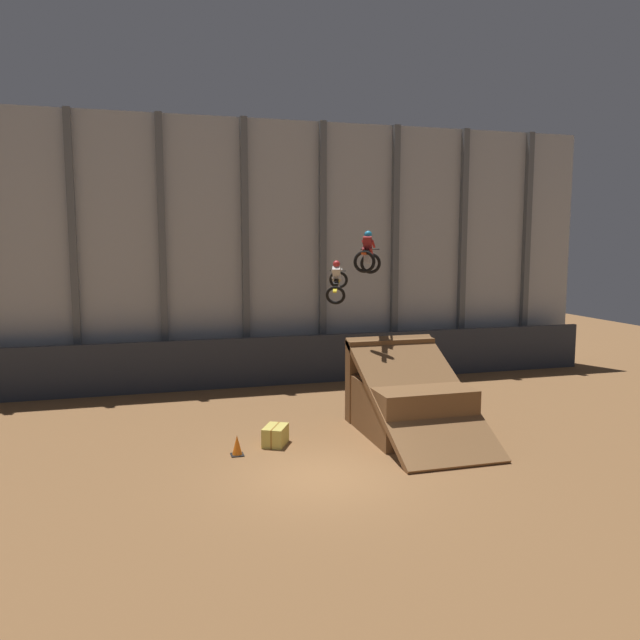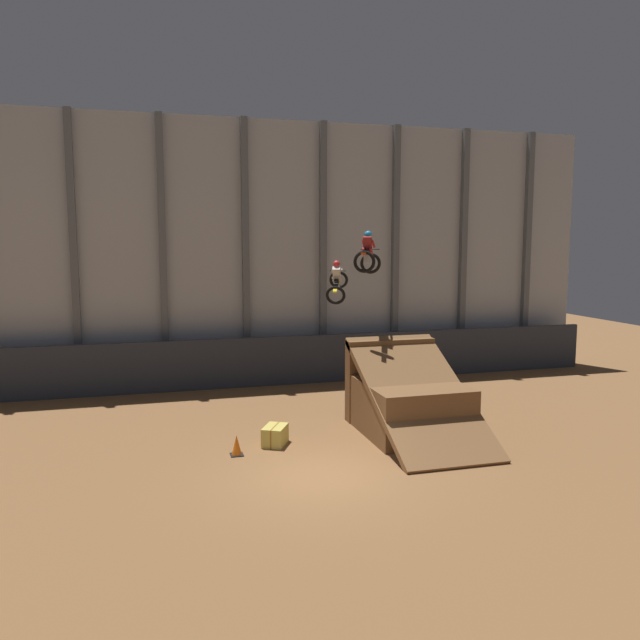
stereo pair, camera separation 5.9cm
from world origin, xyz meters
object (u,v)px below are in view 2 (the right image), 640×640
at_px(rider_bike_left_air, 337,282).
at_px(hay_bale_trackside, 275,435).
at_px(rider_bike_right_air, 368,256).
at_px(dirt_ramp, 407,400).
at_px(traffic_cone_near_ramp, 237,446).

distance_m(rider_bike_left_air, hay_bale_trackside, 7.17).
height_order(rider_bike_left_air, rider_bike_right_air, rider_bike_right_air).
bearing_deg(rider_bike_right_air, dirt_ramp, -46.02).
bearing_deg(rider_bike_left_air, dirt_ramp, -55.98).
bearing_deg(dirt_ramp, hay_bale_trackside, -176.57).
distance_m(rider_bike_left_air, rider_bike_right_air, 2.59).
height_order(dirt_ramp, rider_bike_right_air, rider_bike_right_air).
relative_size(rider_bike_right_air, traffic_cone_near_ramp, 2.99).
bearing_deg(rider_bike_right_air, traffic_cone_near_ramp, -120.12).
relative_size(traffic_cone_near_ramp, hay_bale_trackside, 0.54).
relative_size(rider_bike_left_air, hay_bale_trackside, 1.75).
bearing_deg(hay_bale_trackside, rider_bike_left_air, 54.64).
distance_m(dirt_ramp, rider_bike_left_air, 5.76).
distance_m(rider_bike_left_air, traffic_cone_near_ramp, 8.21).
height_order(rider_bike_left_air, hay_bale_trackside, rider_bike_left_air).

